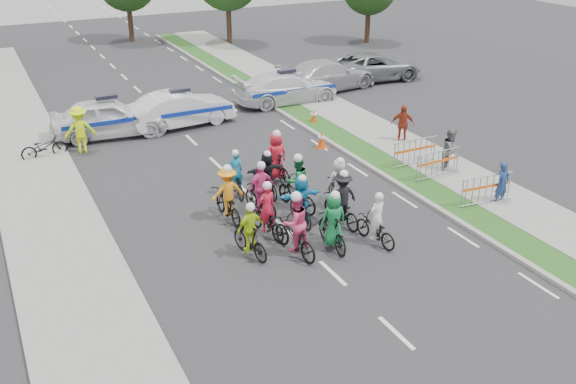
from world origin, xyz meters
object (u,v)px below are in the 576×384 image
rider_10 (228,198)px  spectator_2 (402,124)px  cone_0 (322,140)px  barrier_2 (415,153)px  police_car_1 (181,109)px  civilian_suv (373,66)px  rider_1 (333,226)px  rider_13 (276,162)px  parked_bike (44,147)px  rider_6 (267,217)px  rider_8 (297,189)px  rider_4 (342,203)px  rider_3 (250,235)px  barrier_0 (486,191)px  rider_11 (267,177)px  rider_7 (338,188)px  spectator_1 (451,151)px  rider_5 (301,203)px  rider_0 (376,226)px  civilian_sedan (327,75)px  police_car_2 (287,88)px  rider_12 (235,180)px  rider_9 (261,194)px  barrier_1 (438,165)px  cone_1 (314,117)px  rider_2 (295,231)px  police_car_0 (109,118)px  spectator_0 (502,184)px  marshal_hiviz (80,130)px

rider_10 → spectator_2: (9.19, 3.36, 0.09)m
cone_0 → barrier_2: bearing=-57.8°
police_car_1 → civilian_suv: bearing=-83.0°
rider_1 → rider_13: size_ratio=0.94×
civilian_suv → parked_bike: (-18.43, -4.39, -0.30)m
rider_6 → rider_8: rider_8 is taller
rider_4 → rider_8: size_ratio=0.93×
rider_3 → parked_bike: 11.53m
civilian_suv → barrier_0: 16.65m
rider_1 → rider_10: rider_10 is taller
rider_11 → barrier_0: 7.36m
rider_7 → spectator_1: size_ratio=1.06×
rider_5 → rider_8: 1.12m
rider_0 → spectator_1: spectator_1 is taller
spectator_2 → spectator_1: bearing=-60.7°
barrier_2 → rider_5: bearing=-159.5°
rider_7 → civilian_sedan: (6.93, 12.80, 0.10)m
rider_1 → police_car_1: bearing=-83.6°
police_car_1 → police_car_2: bearing=-85.7°
barrier_2 → spectator_2: bearing=64.7°
rider_4 → rider_8: bearing=-69.9°
rider_5 → rider_7: bearing=-159.3°
rider_1 → rider_12: 4.90m
cone_0 → rider_4: bearing=-114.3°
rider_9 → rider_10: bearing=-17.5°
civilian_sedan → rider_6: bearing=134.2°
rider_0 → rider_8: size_ratio=0.85×
spectator_1 → spectator_2: size_ratio=1.03×
rider_0 → rider_7: size_ratio=0.96×
rider_3 → rider_4: bearing=177.8°
barrier_1 → barrier_2: (0.00, 1.38, 0.00)m
cone_0 → parked_bike: bearing=159.6°
spectator_2 → cone_0: size_ratio=2.38×
rider_10 → cone_1: size_ratio=2.76×
rider_8 → cone_0: size_ratio=2.92×
rider_10 → parked_bike: bearing=-62.7°
parked_bike → barrier_0: bearing=-139.4°
rider_2 → police_car_0: bearing=-86.4°
rider_11 → rider_0: bearing=107.2°
rider_7 → rider_8: size_ratio=0.89×
spectator_0 → cone_1: bearing=90.5°
rider_6 → marshal_hiviz: size_ratio=0.97×
rider_6 → parked_bike: (-5.19, 9.77, -0.13)m
rider_12 → cone_0: bearing=-146.5°
rider_2 → rider_4: 2.39m
rider_3 → rider_6: rider_6 is taller
rider_4 → rider_7: (0.53, 1.09, -0.02)m
rider_3 → rider_7: (3.88, 1.63, 0.04)m
rider_4 → spectator_0: bearing=164.3°
rider_4 → barrier_0: (4.99, -1.02, -0.17)m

